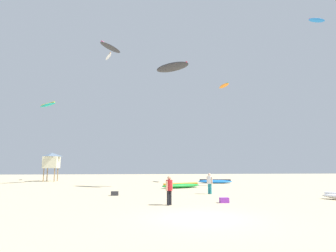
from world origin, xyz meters
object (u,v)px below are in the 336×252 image
Objects in this scene: kite_grounded_mid at (181,186)px; kite_aloft_4 at (109,56)px; kite_aloft_0 at (48,105)px; person_midground at (210,182)px; gear_bag at (115,193)px; kite_aloft_3 at (317,20)px; person_foreground at (169,188)px; kite_aloft_1 at (224,86)px; lifeguard_tower at (52,160)px; kite_aloft_7 at (172,67)px; cooler_box at (224,200)px; kite_grounded_near at (215,181)px; kite_aloft_5 at (111,47)px.

kite_grounded_mid is 1.49× the size of kite_aloft_4.
kite_aloft_0 is 12.63m from kite_aloft_4.
person_midground is 0.37× the size of kite_grounded_mid.
gear_bag is 29.59m from kite_aloft_3.
person_foreground is 0.63× the size of kite_aloft_1.
gear_bag is 22.53m from kite_aloft_0.
kite_aloft_3 is (22.04, 5.92, 18.83)m from gear_bag.
lifeguard_tower is at bearing 119.35° from gear_bag.
kite_aloft_4 is 17.94m from kite_aloft_7.
person_midground reaches higher than kite_grounded_mid.
kite_aloft_4 is at bearing 112.75° from cooler_box.
kite_aloft_7 is at bearing -133.71° from kite_grounded_near.
kite_aloft_5 is at bearing 117.42° from cooler_box.
lifeguard_tower is 1.53× the size of kite_aloft_1.
kite_aloft_3 is at bearing -30.45° from kite_aloft_4.
kite_grounded_near is at bearing 115.03° from person_foreground.
kite_aloft_5 reaches higher than lifeguard_tower.
kite_aloft_0 is 1.27× the size of kite_aloft_1.
kite_aloft_7 is at bearing 130.41° from person_foreground.
lifeguard_tower is (-14.93, 25.49, 2.06)m from person_foreground.
kite_aloft_7 reaches higher than kite_grounded_mid.
gear_bag is 0.14× the size of kite_aloft_7.
kite_grounded_near is 1.00× the size of kite_grounded_mid.
lifeguard_tower is at bearing -87.85° from person_midground.
kite_aloft_7 is (-0.87, 0.34, 12.85)m from kite_grounded_mid.
person_midground is at bearing -61.35° from kite_aloft_4.
kite_aloft_0 is (-18.36, 21.44, 10.48)m from cooler_box.
cooler_box is 0.14× the size of kite_aloft_7.
cooler_box is 27.60m from kite_aloft_5.
cooler_box is (-0.39, -5.30, -0.82)m from person_midground.
person_midground reaches higher than cooler_box.
kite_aloft_4 is (-25.62, 15.07, 0.78)m from kite_aloft_3.
kite_aloft_5 is at bearing -35.14° from lifeguard_tower.
lifeguard_tower is at bearing 91.73° from kite_aloft_0.
cooler_box is 30.11m from kite_aloft_0.
kite_aloft_1 is at bearing 48.11° from kite_grounded_mid.
lifeguard_tower is 1.21× the size of kite_aloft_0.
gear_bag is (-3.72, 5.56, -0.83)m from person_foreground.
kite_aloft_4 is at bearing -103.24° from person_midground.
kite_aloft_0 is (-14.83, 22.14, 9.64)m from person_foreground.
kite_grounded_near is at bearing 46.29° from kite_aloft_7.
kite_aloft_0 reaches higher than person_foreground.
kite_aloft_1 reaches higher than kite_aloft_7.
lifeguard_tower is at bearing 168.20° from kite_aloft_1.
person_midground reaches higher than kite_grounded_near.
kite_aloft_5 is at bearing -80.68° from kite_aloft_4.
kite_aloft_3 is (33.25, -14.01, 15.94)m from lifeguard_tower.
kite_grounded_near is 1.09× the size of lifeguard_tower.
person_foreground is at bearing -168.89° from cooler_box.
lifeguard_tower is 23.05m from gear_bag.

